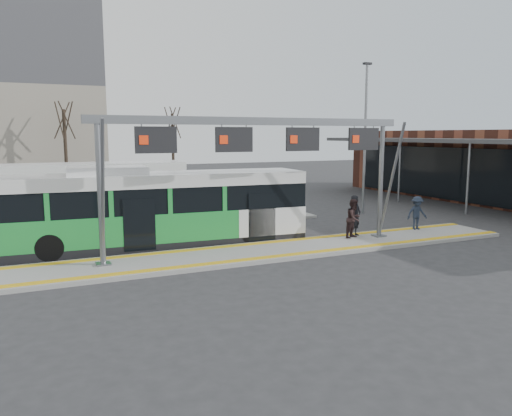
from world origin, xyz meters
The scene contains 14 objects.
ground centered at (0.00, 0.00, 0.00)m, with size 120.00×120.00×0.00m, color #2D2D30.
platform_main centered at (0.00, 0.00, 0.07)m, with size 22.00×3.00×0.15m, color gray.
platform_second centered at (-4.00, 8.00, 0.07)m, with size 20.00×3.00×0.15m, color gray.
tactile_main centered at (0.00, 0.00, 0.16)m, with size 22.00×2.65×0.02m.
tactile_second centered at (-4.00, 9.15, 0.16)m, with size 20.00×0.35×0.02m.
gantry centered at (-0.35, 0.25, 4.30)m, with size 13.00×1.68×5.20m.
hero_bus centered at (-3.81, 3.13, 1.56)m, with size 12.53×3.40×3.41m.
bg_bus_green centered at (-6.65, 11.73, 1.54)m, with size 12.46×2.67×3.12m.
passenger_a centered at (4.58, 0.84, 1.07)m, with size 0.67×0.44×1.84m, color black.
passenger_b centered at (4.25, 0.49, 1.02)m, with size 0.84×0.66×1.73m, color black.
passenger_c centered at (8.20, 0.89, 0.95)m, with size 1.04×0.60×1.60m, color #1F2838.
tree_left centered at (-5.83, 27.74, 5.83)m, with size 1.40×1.40×7.68m.
tree_mid centered at (4.59, 31.99, 5.81)m, with size 1.40×1.40×7.66m.
lamp_east centered at (9.43, 6.84, 4.65)m, with size 0.50×0.25×8.80m.
Camera 1 is at (-8.65, -17.49, 4.69)m, focal length 35.00 mm.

